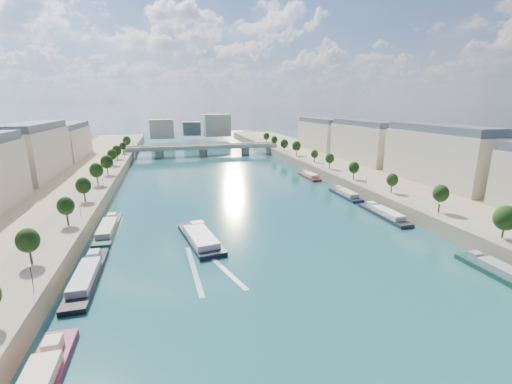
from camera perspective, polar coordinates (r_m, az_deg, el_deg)
ground at (r=144.58m, az=-3.58°, el=-0.80°), size 700.00×700.00×0.00m
quay_left at (r=148.71m, az=-31.97°, el=-1.62°), size 44.00×520.00×5.00m
quay_right at (r=172.30m, az=20.62°, el=1.66°), size 44.00×520.00×5.00m
pave_left at (r=144.19m, az=-26.44°, el=-0.31°), size 14.00×520.00×0.10m
pave_right at (r=163.67m, az=16.38°, el=2.28°), size 14.00×520.00×0.10m
trees_left at (r=144.53m, az=-25.75°, el=2.02°), size 4.80×268.80×8.26m
trees_right at (r=170.18m, az=14.22°, el=4.75°), size 4.80×268.80×8.26m
lamps_left at (r=133.12m, az=-25.50°, el=-0.13°), size 0.36×200.36×4.28m
lamps_right at (r=165.15m, az=14.23°, el=3.50°), size 0.36×200.36×4.28m
buildings_left at (r=161.52m, az=-35.83°, el=4.05°), size 16.00×226.00×23.20m
buildings_right at (r=187.17m, az=22.19°, el=6.83°), size 16.00×226.00×23.20m
skyline at (r=358.38m, az=-10.02°, el=10.65°), size 79.00×42.00×22.00m
bridge at (r=260.39m, az=-8.74°, el=7.14°), size 112.00×12.00×8.15m
tour_barge at (r=99.91m, az=-9.27°, el=-7.61°), size 11.78×27.01×3.67m
wake at (r=85.20m, az=-8.12°, el=-12.35°), size 11.95×26.03×0.04m
moored_barges_left at (r=76.05m, az=-28.32°, el=-16.96°), size 5.00×119.19×3.60m
moored_barges_right at (r=122.81m, az=22.19°, el=-4.32°), size 5.00×163.68×3.60m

